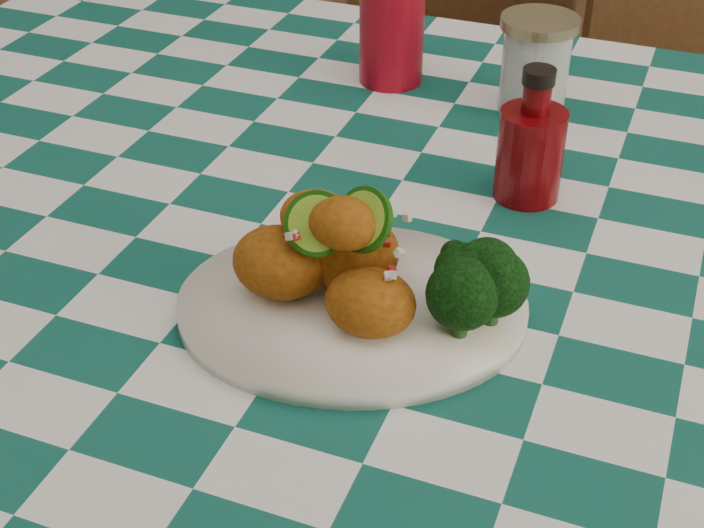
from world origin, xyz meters
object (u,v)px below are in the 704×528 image
at_px(fried_chicken_pile, 348,250).
at_px(wooden_chair_left, 423,126).
at_px(plate, 352,308).
at_px(red_tumbler, 392,27).
at_px(dining_table, 456,503).
at_px(mason_jar, 535,65).
at_px(ketchup_bottle, 532,135).

distance_m(fried_chicken_pile, wooden_chair_left, 1.03).
bearing_deg(plate, red_tumbler, 105.42).
bearing_deg(fried_chicken_pile, dining_table, 66.77).
distance_m(mason_jar, wooden_chair_left, 0.67).
bearing_deg(dining_table, mason_jar, 92.89).
distance_m(plate, ketchup_bottle, 0.27).
bearing_deg(ketchup_bottle, dining_table, -106.87).
bearing_deg(ketchup_bottle, plate, -110.54).
bearing_deg(plate, fried_chicken_pile, 180.00).
height_order(fried_chicken_pile, wooden_chair_left, wooden_chair_left).
bearing_deg(red_tumbler, plate, -74.58).
height_order(red_tumbler, ketchup_bottle, same).
height_order(ketchup_bottle, mason_jar, ketchup_bottle).
xyz_separation_m(dining_table, wooden_chair_left, (-0.29, 0.77, 0.08)).
bearing_deg(wooden_chair_left, dining_table, -69.36).
relative_size(mason_jar, wooden_chair_left, 0.12).
distance_m(fried_chicken_pile, mason_jar, 0.45).
relative_size(plate, red_tumbler, 2.16).
xyz_separation_m(red_tumbler, ketchup_bottle, (0.22, -0.21, 0.00)).
bearing_deg(ketchup_bottle, fried_chicken_pile, -111.21).
bearing_deg(dining_table, fried_chicken_pile, -113.23).
relative_size(dining_table, fried_chicken_pile, 10.60).
bearing_deg(mason_jar, red_tumbler, 174.49).
height_order(dining_table, ketchup_bottle, ketchup_bottle).
relative_size(dining_table, wooden_chair_left, 1.75).
bearing_deg(red_tumbler, mason_jar, -5.51).
relative_size(ketchup_bottle, wooden_chair_left, 0.15).
height_order(ketchup_bottle, wooden_chair_left, wooden_chair_left).
height_order(dining_table, fried_chicken_pile, fried_chicken_pile).
distance_m(ketchup_bottle, wooden_chair_left, 0.84).
height_order(dining_table, wooden_chair_left, wooden_chair_left).
bearing_deg(wooden_chair_left, fried_chicken_pile, -76.99).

